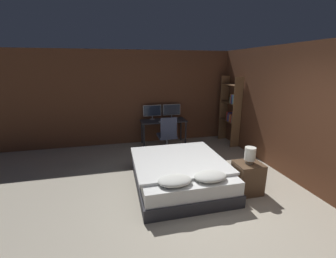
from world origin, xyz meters
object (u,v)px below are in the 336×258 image
Objects in this scene: monitor_right at (172,110)px; computer_mouse at (174,121)px; nightstand at (247,178)px; office_chair at (167,138)px; bed at (180,173)px; bedside_lamp at (250,154)px; monitor_left at (152,111)px; desk at (163,124)px; keyboard at (165,121)px; bookshelf at (232,109)px.

monitor_right reaches higher than computer_mouse.
office_chair is (-0.97, 2.28, 0.12)m from nightstand.
bedside_lamp is at bearing -25.13° from bed.
bedside_lamp is at bearing -68.80° from monitor_left.
nightstand is 3.29m from monitor_right.
monitor_left is 0.71m from computer_mouse.
nightstand is 0.44× the size of desk.
nightstand is at bearing -76.65° from computer_mouse.
nightstand is 1.08× the size of monitor_right.
keyboard is (-0.30, -0.37, -0.24)m from monitor_right.
bed is 2.31m from keyboard.
bedside_lamp is 0.84× the size of keyboard.
desk is 0.49m from monitor_right.
bookshelf is (1.00, 2.53, 0.77)m from nightstand.
computer_mouse is at bearing 103.35° from nightstand.
keyboard is at bearing 180.00° from computer_mouse.
monitor_left is 2.31m from bookshelf.
computer_mouse reaches higher than desk.
bed is at bearing -95.34° from keyboard.
nightstand is 2.83m from bookshelf.
monitor_right is at bearing 159.26° from bookshelf.
monitor_left is at bearing 91.86° from bed.
office_chair is (-0.05, -0.69, -0.22)m from desk.
monitor_left reaches higher than desk.
monitor_left is 1.08m from office_chair.
bookshelf is (2.14, 2.00, 0.80)m from bed.
bed is 3.68× the size of monitor_right.
computer_mouse is 0.04× the size of bookshelf.
monitor_left reaches higher than office_chair.
keyboard is 0.61m from office_chair.
bedside_lamp is 3.39m from monitor_left.
computer_mouse is (0.27, 0.00, 0.01)m from keyboard.
keyboard is (0.00, -0.19, 0.11)m from desk.
bed is 6.59× the size of bedside_lamp.
bedside_lamp is (1.14, -0.53, 0.50)m from bed.
nightstand is 0.58× the size of office_chair.
computer_mouse is 1.71m from bookshelf.
keyboard is (-0.93, 2.78, 0.45)m from nightstand.
monitor_right is 0.54× the size of office_chair.
monitor_left reaches higher than bedside_lamp.
monitor_right is (-0.63, 3.15, 0.69)m from nightstand.
bed is 28.32× the size of computer_mouse.
monitor_right is at bearing 101.35° from nightstand.
bedside_lamp is at bearing -135.00° from nightstand.
monitor_left reaches higher than computer_mouse.
bedside_lamp is 2.74m from bookshelf.
office_chair reaches higher than bedside_lamp.
monitor_right is (0.59, 0.00, 0.00)m from monitor_left.
keyboard is 0.27m from computer_mouse.
bookshelf reaches higher than monitor_right.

